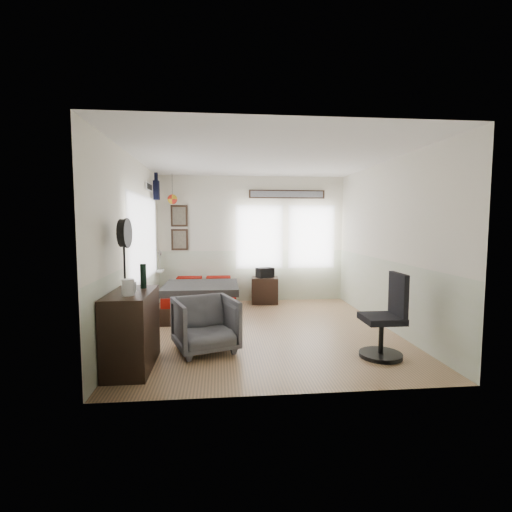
% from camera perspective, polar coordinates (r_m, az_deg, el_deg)
% --- Properties ---
extents(ground_plane, '(4.00, 4.50, 0.01)m').
position_cam_1_polar(ground_plane, '(6.04, 1.34, -11.32)').
color(ground_plane, '#8D6A4B').
extents(room_shell, '(4.02, 4.52, 2.71)m').
position_cam_1_polar(room_shell, '(5.97, 0.41, 4.24)').
color(room_shell, silver).
rests_on(room_shell, ground_plane).
extents(wall_decor, '(3.55, 1.32, 1.44)m').
position_cam_1_polar(wall_decor, '(7.73, -8.65, 8.00)').
color(wall_decor, black).
rests_on(wall_decor, room_shell).
extents(bed, '(1.36, 1.85, 0.59)m').
position_cam_1_polar(bed, '(7.12, -8.31, -6.44)').
color(bed, black).
rests_on(bed, ground_plane).
extents(dresser, '(0.48, 1.00, 0.90)m').
position_cam_1_polar(dresser, '(4.67, -18.56, -10.74)').
color(dresser, black).
rests_on(dresser, ground_plane).
extents(armchair, '(0.98, 0.99, 0.72)m').
position_cam_1_polar(armchair, '(5.05, -7.80, -10.38)').
color(armchair, '#585858').
rests_on(armchair, ground_plane).
extents(nightstand, '(0.60, 0.50, 0.55)m').
position_cam_1_polar(nightstand, '(7.91, 1.37, -5.28)').
color(nightstand, black).
rests_on(nightstand, ground_plane).
extents(task_chair, '(0.54, 0.54, 1.08)m').
position_cam_1_polar(task_chair, '(5.04, 19.39, -9.72)').
color(task_chair, black).
rests_on(task_chair, ground_plane).
extents(kettle, '(0.16, 0.14, 0.18)m').
position_cam_1_polar(kettle, '(4.35, -19.06, -4.59)').
color(kettle, silver).
rests_on(kettle, dresser).
extents(bottle, '(0.08, 0.08, 0.30)m').
position_cam_1_polar(bottle, '(4.77, -16.96, -2.95)').
color(bottle, black).
rests_on(bottle, dresser).
extents(stand_fan, '(0.10, 0.35, 0.86)m').
position_cam_1_polar(stand_fan, '(4.61, -19.57, 3.15)').
color(stand_fan, black).
rests_on(stand_fan, dresser).
extents(black_bag, '(0.40, 0.34, 0.20)m').
position_cam_1_polar(black_bag, '(7.85, 1.38, -2.58)').
color(black_bag, black).
rests_on(black_bag, nightstand).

